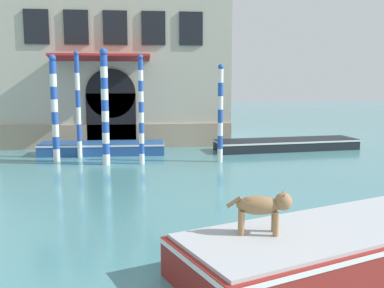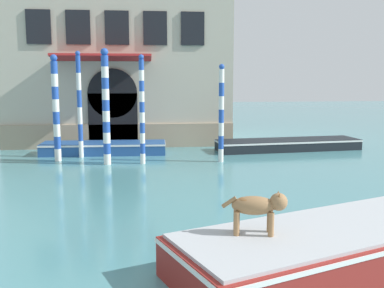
{
  "view_description": "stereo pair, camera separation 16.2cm",
  "coord_description": "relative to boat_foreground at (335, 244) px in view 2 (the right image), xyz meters",
  "views": [
    {
      "loc": [
        0.07,
        -1.06,
        3.39
      ],
      "look_at": [
        1.82,
        13.51,
        1.2
      ],
      "focal_mm": 42.0,
      "sensor_mm": 36.0,
      "label": 1
    },
    {
      "loc": [
        0.23,
        -1.08,
        3.39
      ],
      "look_at": [
        1.82,
        13.51,
        1.2
      ],
      "focal_mm": 42.0,
      "sensor_mm": 36.0,
      "label": 2
    }
  ],
  "objects": [
    {
      "name": "mooring_pole_0",
      "position": [
        -0.33,
        10.2,
        1.57
      ],
      "size": [
        0.22,
        0.22,
        3.9
      ],
      "color": "white",
      "rests_on": "ground_plane"
    },
    {
      "name": "mooring_pole_3",
      "position": [
        -6.91,
        11.12,
        1.76
      ],
      "size": [
        0.28,
        0.28,
        4.28
      ],
      "color": "white",
      "rests_on": "ground_plane"
    },
    {
      "name": "mooring_pole_4",
      "position": [
        -3.47,
        10.16,
        1.74
      ],
      "size": [
        0.21,
        0.21,
        4.26
      ],
      "color": "white",
      "rests_on": "ground_plane"
    },
    {
      "name": "mooring_pole_2",
      "position": [
        -6.07,
        11.82,
        1.85
      ],
      "size": [
        0.2,
        0.2,
        4.47
      ],
      "color": "white",
      "rests_on": "ground_plane"
    },
    {
      "name": "boat_moored_near_palazzo",
      "position": [
        -5.19,
        12.65,
        -0.13
      ],
      "size": [
        5.51,
        1.67,
        0.52
      ],
      "rotation": [
        0.0,
        0.0,
        -0.03
      ],
      "color": "#234C8C",
      "rests_on": "ground_plane"
    },
    {
      "name": "dog_on_deck",
      "position": [
        -1.51,
        -0.27,
        0.84
      ],
      "size": [
        1.1,
        0.45,
        0.74
      ],
      "rotation": [
        0.0,
        0.0,
        -0.19
      ],
      "color": "#997047",
      "rests_on": "boat_foreground"
    },
    {
      "name": "boat_foreground",
      "position": [
        0.0,
        0.0,
        0.0
      ],
      "size": [
        6.51,
        4.24,
        0.76
      ],
      "rotation": [
        0.0,
        0.0,
        0.36
      ],
      "color": "maroon",
      "rests_on": "ground_plane"
    },
    {
      "name": "palazzo_left",
      "position": [
        -4.58,
        17.31,
        5.93
      ],
      "size": [
        11.1,
        7.4,
        12.7
      ],
      "color": "#BCB29E",
      "rests_on": "ground_plane"
    },
    {
      "name": "boat_moored_far",
      "position": [
        3.34,
        12.85,
        -0.14
      ],
      "size": [
        6.89,
        2.38,
        0.49
      ],
      "rotation": [
        0.0,
        0.0,
        0.1
      ],
      "color": "black",
      "rests_on": "ground_plane"
    },
    {
      "name": "mooring_pole_1",
      "position": [
        -4.85,
        10.13,
        1.86
      ],
      "size": [
        0.29,
        0.29,
        4.48
      ],
      "color": "white",
      "rests_on": "ground_plane"
    }
  ]
}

